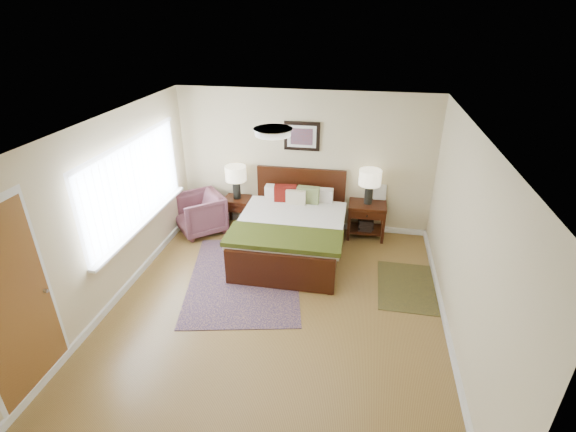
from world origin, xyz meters
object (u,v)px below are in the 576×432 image
object	(u,v)px
nightstand_left	(237,204)
bed	(291,225)
lamp_left	(236,176)
rug_persian	(244,278)
nightstand_right	(366,217)
lamp_right	(370,180)
armchair	(200,213)

from	to	relation	value
nightstand_left	bed	bearing A→B (deg)	-33.94
lamp_left	rug_persian	distance (m)	2.02
nightstand_right	bed	bearing A→B (deg)	-146.99
lamp_right	armchair	world-z (taller)	lamp_right
nightstand_left	rug_persian	bearing A→B (deg)	-70.62
rug_persian	lamp_left	bearing A→B (deg)	97.38
bed	armchair	world-z (taller)	bed
lamp_left	bed	bearing A→B (deg)	-34.62
lamp_left	armchair	bearing A→B (deg)	-149.35
nightstand_left	armchair	bearing A→B (deg)	-150.78
bed	nightstand_left	bearing A→B (deg)	146.06
lamp_right	rug_persian	xyz separation A→B (m)	(-1.79, -1.66, -1.07)
lamp_left	armchair	distance (m)	0.94
nightstand_left	lamp_right	world-z (taller)	lamp_right
nightstand_right	lamp_left	distance (m)	2.44
armchair	rug_persian	world-z (taller)	armchair
bed	lamp_right	bearing A→B (deg)	33.43
nightstand_left	rug_persian	world-z (taller)	nightstand_left
nightstand_left	lamp_left	world-z (taller)	lamp_left
nightstand_right	lamp_right	distance (m)	0.70
bed	nightstand_left	world-z (taller)	bed
nightstand_left	lamp_left	size ratio (longest dim) A/B	0.91
nightstand_left	armchair	xyz separation A→B (m)	(-0.60, -0.34, -0.07)
bed	lamp_right	world-z (taller)	lamp_right
nightstand_left	lamp_left	distance (m)	0.56
nightstand_left	rug_persian	xyz separation A→B (m)	(0.58, -1.64, -0.43)
nightstand_right	armchair	world-z (taller)	armchair
nightstand_left	armchair	world-z (taller)	armchair
bed	lamp_left	size ratio (longest dim) A/B	3.42
rug_persian	nightstand_right	bearing A→B (deg)	30.96
lamp_left	armchair	world-z (taller)	lamp_left
bed	lamp_right	xyz separation A→B (m)	(1.21, 0.80, 0.56)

